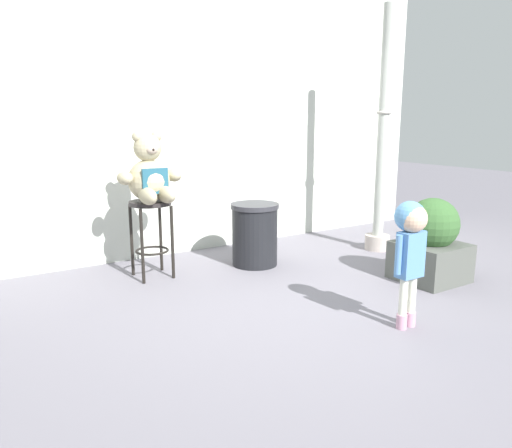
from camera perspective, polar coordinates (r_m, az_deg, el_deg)
ground_plane at (r=4.28m, az=5.78°, el=-9.48°), size 24.00×24.00×0.00m
building_wall at (r=6.01m, az=-8.25°, el=15.99°), size 7.00×0.30×3.98m
bar_stool_with_teddy at (r=5.00m, az=-12.03°, el=0.16°), size 0.41×0.41×0.78m
teddy_bear at (r=4.90m, az=-12.14°, el=5.48°), size 0.63×0.57×0.68m
child_walking at (r=3.83m, az=17.41°, el=-1.45°), size 0.31×0.25×0.98m
trash_bin at (r=5.35m, az=-0.15°, el=-1.18°), size 0.52×0.52×0.68m
lamppost at (r=6.06m, az=14.31°, el=7.45°), size 0.30×0.30×2.83m
planter_with_shrub at (r=5.12m, az=19.56°, el=-2.10°), size 0.60×0.60×0.82m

